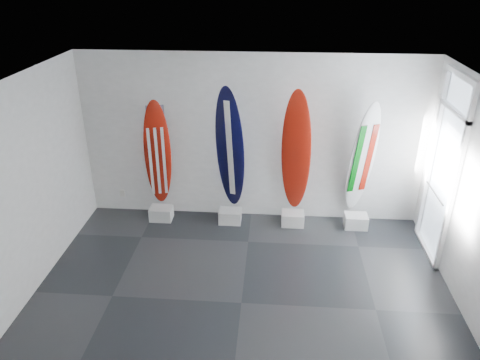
# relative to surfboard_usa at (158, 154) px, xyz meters

# --- Properties ---
(floor) EXTENTS (6.00, 6.00, 0.00)m
(floor) POSITION_rel_surfboard_usa_xyz_m (1.65, -2.28, -1.26)
(floor) COLOR black
(floor) RESTS_ON ground
(ceiling) EXTENTS (6.00, 6.00, 0.00)m
(ceiling) POSITION_rel_surfboard_usa_xyz_m (1.65, -2.28, 1.74)
(ceiling) COLOR white
(ceiling) RESTS_ON wall_back
(wall_back) EXTENTS (6.00, 0.00, 6.00)m
(wall_back) POSITION_rel_surfboard_usa_xyz_m (1.65, 0.22, 0.24)
(wall_back) COLOR silver
(wall_back) RESTS_ON ground
(wall_left) EXTENTS (0.00, 5.00, 5.00)m
(wall_left) POSITION_rel_surfboard_usa_xyz_m (-1.35, -2.28, 0.24)
(wall_left) COLOR silver
(wall_left) RESTS_ON ground
(display_block_usa) EXTENTS (0.40, 0.30, 0.24)m
(display_block_usa) POSITION_rel_surfboard_usa_xyz_m (0.00, -0.10, -1.14)
(display_block_usa) COLOR silver
(display_block_usa) RESTS_ON floor
(surfboard_usa) EXTENTS (0.55, 0.49, 2.05)m
(surfboard_usa) POSITION_rel_surfboard_usa_xyz_m (0.00, 0.00, 0.00)
(surfboard_usa) COLOR maroon
(surfboard_usa) RESTS_ON display_block_usa
(display_block_navy) EXTENTS (0.40, 0.30, 0.24)m
(display_block_navy) POSITION_rel_surfboard_usa_xyz_m (1.28, -0.10, -1.14)
(display_block_navy) COLOR silver
(display_block_navy) RESTS_ON floor
(surfboard_navy) EXTENTS (0.61, 0.52, 2.30)m
(surfboard_navy) POSITION_rel_surfboard_usa_xyz_m (1.28, 0.00, 0.13)
(surfboard_navy) COLOR black
(surfboard_navy) RESTS_ON display_block_navy
(display_block_swiss) EXTENTS (0.40, 0.30, 0.24)m
(display_block_swiss) POSITION_rel_surfboard_usa_xyz_m (2.41, -0.10, -1.14)
(display_block_swiss) COLOR silver
(display_block_swiss) RESTS_ON floor
(surfboard_swiss) EXTENTS (0.57, 0.42, 2.27)m
(surfboard_swiss) POSITION_rel_surfboard_usa_xyz_m (2.41, 0.00, 0.11)
(surfboard_swiss) COLOR maroon
(surfboard_swiss) RESTS_ON display_block_swiss
(display_block_italy) EXTENTS (0.40, 0.30, 0.24)m
(display_block_italy) POSITION_rel_surfboard_usa_xyz_m (3.53, -0.10, -1.14)
(display_block_italy) COLOR silver
(display_block_italy) RESTS_ON floor
(surfboard_italy) EXTENTS (0.60, 0.56, 2.11)m
(surfboard_italy) POSITION_rel_surfboard_usa_xyz_m (3.53, 0.00, 0.03)
(surfboard_italy) COLOR silver
(surfboard_italy) RESTS_ON display_block_italy
(wall_outlet) EXTENTS (0.09, 0.02, 0.13)m
(wall_outlet) POSITION_rel_surfboard_usa_xyz_m (-0.80, 0.20, -0.91)
(wall_outlet) COLOR silver
(wall_outlet) RESTS_ON wall_back
(glass_door) EXTENTS (0.12, 1.16, 2.85)m
(glass_door) POSITION_rel_surfboard_usa_xyz_m (4.62, -0.73, 0.16)
(glass_door) COLOR white
(glass_door) RESTS_ON floor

